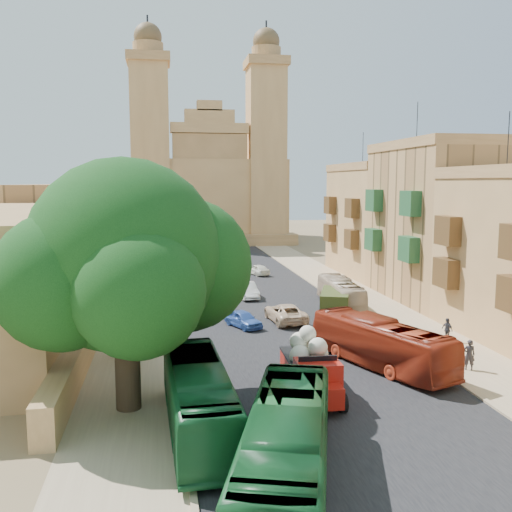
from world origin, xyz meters
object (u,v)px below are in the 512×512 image
object	(u,v)px
street_tree_b	(136,272)
car_blue_a	(243,319)
street_tree_d	(145,242)
olive_pickup	(335,304)
street_tree_c	(141,255)
red_truck	(311,367)
bus_green_north	(199,399)
bus_red_east	(380,344)
bus_cream_east	(341,293)
car_white_a	(247,290)
car_cream	(285,313)
pedestrian_a	(469,355)
car_dkblue	(189,266)
church	(207,186)
street_tree_a	(126,304)
pedestrian_c	(447,330)
ficus_tree	(127,263)
car_blue_b	(221,258)
bus_green_south	(287,454)
car_white_b	(258,270)

from	to	relation	value
street_tree_b	car_blue_a	world-z (taller)	street_tree_b
street_tree_d	olive_pickup	distance (m)	31.93
street_tree_b	street_tree_c	xyz separation A→B (m)	(0.00, 12.00, -0.16)
street_tree_d	olive_pickup	world-z (taller)	street_tree_d
car_blue_a	street_tree_d	bearing A→B (deg)	79.65
street_tree_b	red_truck	distance (m)	21.94
bus_green_north	bus_red_east	distance (m)	12.45
bus_red_east	bus_cream_east	size ratio (longest dim) A/B	1.13
car_white_a	car_cream	distance (m)	9.33
street_tree_c	pedestrian_a	size ratio (longest dim) A/B	2.65
car_blue_a	car_dkblue	size ratio (longest dim) A/B	0.71
church	street_tree_a	size ratio (longest dim) A/B	7.73
car_dkblue	pedestrian_c	distance (m)	34.77
pedestrian_a	pedestrian_c	xyz separation A→B (m)	(1.61, 5.52, -0.09)
street_tree_d	bus_red_east	size ratio (longest dim) A/B	0.47
car_blue_a	pedestrian_a	size ratio (longest dim) A/B	2.05
bus_green_north	car_dkblue	xyz separation A→B (m)	(1.59, 42.26, -0.70)
ficus_tree	street_tree_b	world-z (taller)	ficus_tree
church	car_blue_b	world-z (taller)	church
bus_green_south	street_tree_a	bearing A→B (deg)	126.91
bus_red_east	ficus_tree	bearing A→B (deg)	-6.33
bus_cream_east	car_white_b	xyz separation A→B (m)	(-3.97, 17.51, -0.59)
ficus_tree	olive_pickup	distance (m)	22.40
pedestrian_c	car_dkblue	bearing A→B (deg)	-171.26
ficus_tree	pedestrian_a	distance (m)	19.11
street_tree_b	pedestrian_a	xyz separation A→B (m)	(18.63, -17.56, -2.33)
car_blue_b	car_white_b	bearing A→B (deg)	-93.65
car_white_a	bus_green_north	bearing A→B (deg)	-106.91
street_tree_b	church	bearing A→B (deg)	79.62
bus_cream_east	pedestrian_c	xyz separation A→B (m)	(3.74, -10.75, -0.42)
bus_cream_east	car_cream	xyz separation A→B (m)	(-5.50, -4.00, -0.51)
car_white_b	bus_green_north	bearing A→B (deg)	57.45
street_tree_a	pedestrian_a	bearing A→B (deg)	-16.61
church	street_tree_a	world-z (taller)	church
street_tree_d	car_white_b	size ratio (longest dim) A/B	1.30
street_tree_b	car_blue_b	size ratio (longest dim) A/B	1.17
ficus_tree	car_white_b	bearing A→B (deg)	71.78
pedestrian_c	car_cream	bearing A→B (deg)	-143.22
street_tree_a	pedestrian_c	world-z (taller)	street_tree_a
bus_cream_east	pedestrian_a	distance (m)	16.41
ficus_tree	bus_green_north	size ratio (longest dim) A/B	1.11
car_white_b	pedestrian_c	xyz separation A→B (m)	(7.71, -28.26, 0.16)
car_cream	street_tree_b	bearing A→B (deg)	-30.94
church	bus_red_east	xyz separation A→B (m)	(4.00, -70.92, -8.17)
street_tree_a	pedestrian_c	xyz separation A→B (m)	(20.24, -0.03, -2.37)
car_white_a	car_dkblue	distance (m)	15.97
car_blue_b	street_tree_b	bearing A→B (deg)	-130.69
street_tree_d	bus_green_south	distance (m)	52.83
bus_green_south	street_tree_c	bearing A→B (deg)	115.32
car_blue_a	car_white_b	size ratio (longest dim) A/B	0.99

